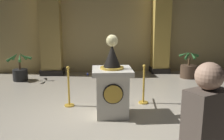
# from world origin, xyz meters

# --- Properties ---
(ground_plane) EXTENTS (10.62, 10.62, 0.00)m
(ground_plane) POSITION_xyz_m (0.00, 0.00, 0.00)
(ground_plane) COLOR #B2A893
(back_wall) EXTENTS (10.62, 0.16, 3.98)m
(back_wall) POSITION_xyz_m (0.00, 4.51, 1.99)
(back_wall) COLOR tan
(back_wall) RESTS_ON ground_plane
(pedestal_clock) EXTENTS (0.84, 0.84, 1.76)m
(pedestal_clock) POSITION_xyz_m (-0.09, -0.12, 0.67)
(pedestal_clock) COLOR beige
(pedestal_clock) RESTS_ON ground_plane
(stanchion_near) EXTENTS (0.24, 0.24, 0.99)m
(stanchion_near) POSITION_xyz_m (0.76, 0.59, 0.34)
(stanchion_near) COLOR gold
(stanchion_near) RESTS_ON ground_plane
(stanchion_far) EXTENTS (0.24, 0.24, 1.00)m
(stanchion_far) POSITION_xyz_m (-1.09, 0.51, 0.35)
(stanchion_far) COLOR gold
(stanchion_far) RESTS_ON ground_plane
(velvet_rope) EXTENTS (1.00, 0.97, 0.22)m
(velvet_rope) POSITION_xyz_m (-0.17, 0.55, 0.79)
(velvet_rope) COLOR #141947
(column_left) EXTENTS (0.91, 0.91, 3.82)m
(column_left) POSITION_xyz_m (-2.13, 4.20, 1.90)
(column_left) COLOR black
(column_left) RESTS_ON ground_plane
(column_right) EXTENTS (0.77, 0.77, 3.82)m
(column_right) POSITION_xyz_m (2.13, 4.20, 1.90)
(column_right) COLOR black
(column_right) RESTS_ON ground_plane
(potted_palm_left) EXTENTS (0.80, 0.80, 1.02)m
(potted_palm_left) POSITION_xyz_m (-3.08, 3.16, 0.32)
(potted_palm_left) COLOR black
(potted_palm_left) RESTS_ON ground_plane
(potted_palm_right) EXTENTS (0.70, 0.74, 1.03)m
(potted_palm_right) POSITION_xyz_m (2.94, 3.16, 0.30)
(potted_palm_right) COLOR #4C3828
(potted_palm_right) RESTS_ON ground_plane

